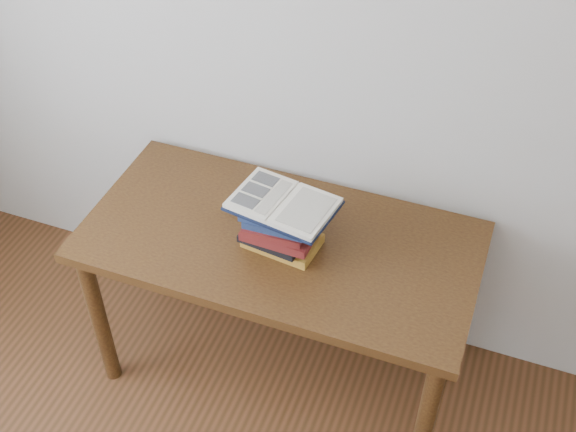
% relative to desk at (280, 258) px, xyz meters
% --- Properties ---
extents(desk, '(1.35, 0.67, 0.72)m').
position_rel_desk_xyz_m(desk, '(0.00, 0.00, 0.00)').
color(desk, '#4E3213').
rests_on(desk, ground).
extents(book_stack, '(0.26, 0.20, 0.18)m').
position_rel_desk_xyz_m(book_stack, '(0.01, -0.03, 0.19)').
color(book_stack, '#B39428').
rests_on(book_stack, desk).
extents(open_book, '(0.36, 0.27, 0.03)m').
position_rel_desk_xyz_m(open_book, '(0.03, -0.03, 0.29)').
color(open_book, black).
rests_on(open_book, book_stack).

